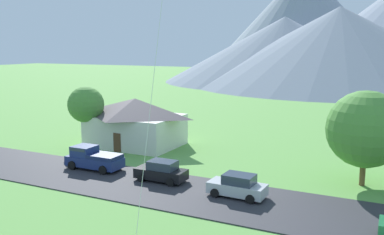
{
  "coord_description": "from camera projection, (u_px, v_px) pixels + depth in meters",
  "views": [
    {
      "loc": [
        8.09,
        0.36,
        10.92
      ],
      "look_at": [
        -1.56,
        19.94,
        7.23
      ],
      "focal_mm": 39.73,
      "sensor_mm": 36.0,
      "label": 1
    }
  ],
  "objects": [
    {
      "name": "mountain_east_ridge",
      "position": [
        303.0,
        21.0,
        158.27
      ],
      "size": [
        73.47,
        73.47,
        39.87
      ],
      "primitive_type": "cone",
      "color": "gray",
      "rests_on": "ground"
    },
    {
      "name": "parked_car_silver_west_end",
      "position": [
        238.0,
        186.0,
        30.81
      ],
      "size": [
        4.26,
        2.19,
        1.68
      ],
      "color": "#B7BCC1",
      "rests_on": "road_strip"
    },
    {
      "name": "road_strip",
      "position": [
        260.0,
        205.0,
        29.36
      ],
      "size": [
        160.0,
        7.77,
        0.08
      ],
      "primitive_type": "cube",
      "color": "#2D2D33",
      "rests_on": "ground"
    },
    {
      "name": "pickup_truck_navy_west_side",
      "position": [
        93.0,
        158.0,
        37.77
      ],
      "size": [
        5.21,
        2.33,
        1.99
      ],
      "color": "navy",
      "rests_on": "road_strip"
    },
    {
      "name": "house_leftmost",
      "position": [
        135.0,
        121.0,
        46.79
      ],
      "size": [
        10.22,
        7.46,
        5.24
      ],
      "color": "silver",
      "rests_on": "ground"
    },
    {
      "name": "mountain_west_ridge",
      "position": [
        284.0,
        49.0,
        130.1
      ],
      "size": [
        73.01,
        73.01,
        19.7
      ],
      "primitive_type": "cone",
      "color": "gray",
      "rests_on": "ground"
    },
    {
      "name": "tree_center",
      "position": [
        86.0,
        105.0,
        45.93
      ],
      "size": [
        3.93,
        3.93,
        6.61
      ],
      "color": "brown",
      "rests_on": "ground"
    },
    {
      "name": "tree_right_of_center",
      "position": [
        366.0,
        129.0,
        32.94
      ],
      "size": [
        6.04,
        6.04,
        7.56
      ],
      "color": "brown",
      "rests_on": "ground"
    },
    {
      "name": "parked_car_black_mid_east",
      "position": [
        161.0,
        171.0,
        34.4
      ],
      "size": [
        4.22,
        2.12,
        1.68
      ],
      "color": "black",
      "rests_on": "road_strip"
    },
    {
      "name": "mountain_far_east_ridge",
      "position": [
        338.0,
        46.0,
        117.92
      ],
      "size": [
        81.7,
        81.7,
        21.64
      ],
      "primitive_type": "cone",
      "color": "gray",
      "rests_on": "ground"
    }
  ]
}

